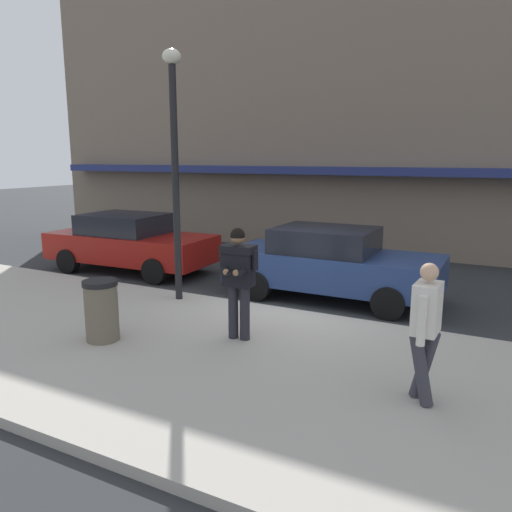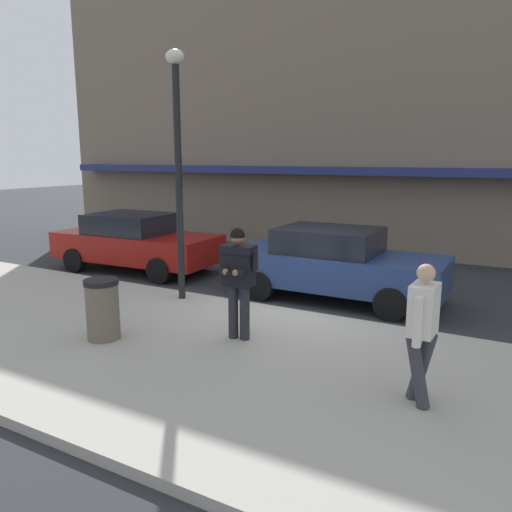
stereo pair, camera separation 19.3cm
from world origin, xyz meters
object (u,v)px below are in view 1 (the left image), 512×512
pedestrian_in_light_coat (426,324)px  trash_bin (102,310)px  parked_sedan_mid (331,263)px  street_lamp_post (175,151)px  man_texting_on_phone (238,272)px  parked_sedan_near (129,242)px

pedestrian_in_light_coat → trash_bin: size_ratio=1.74×
parked_sedan_mid → street_lamp_post: (-2.60, -1.92, 2.35)m
man_texting_on_phone → pedestrian_in_light_coat: (2.97, -0.80, -0.14)m
man_texting_on_phone → trash_bin: bearing=-150.9°
parked_sedan_mid → pedestrian_in_light_coat: pedestrian_in_light_coat is taller
street_lamp_post → pedestrian_in_light_coat: bearing=-23.2°
parked_sedan_mid → pedestrian_in_light_coat: 4.93m
parked_sedan_near → trash_bin: parked_sedan_near is taller
parked_sedan_mid → trash_bin: (-2.26, -4.42, -0.16)m
trash_bin → parked_sedan_mid: bearing=63.0°
man_texting_on_phone → trash_bin: size_ratio=1.84×
street_lamp_post → parked_sedan_mid: bearing=36.5°
pedestrian_in_light_coat → street_lamp_post: street_lamp_post is taller
man_texting_on_phone → trash_bin: man_texting_on_phone is taller
pedestrian_in_light_coat → trash_bin: pedestrian_in_light_coat is taller
pedestrian_in_light_coat → man_texting_on_phone: bearing=165.0°
parked_sedan_mid → pedestrian_in_light_coat: size_ratio=2.65×
parked_sedan_mid → trash_bin: parked_sedan_mid is taller
parked_sedan_mid → trash_bin: bearing=-117.0°
parked_sedan_mid → man_texting_on_phone: (-0.36, -3.37, 0.46)m
parked_sedan_near → man_texting_on_phone: (5.28, -3.38, 0.46)m
man_texting_on_phone → street_lamp_post: street_lamp_post is taller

